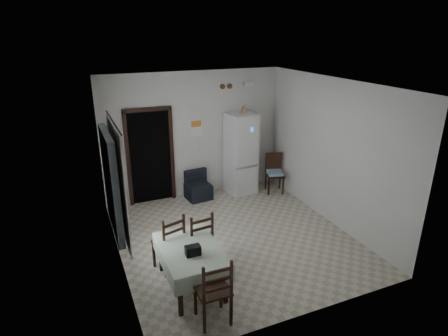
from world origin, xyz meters
name	(u,v)px	position (x,y,z in m)	size (l,w,h in m)	color
ground	(234,238)	(0.00, 0.00, 0.00)	(4.50, 4.50, 0.00)	#BEB59C
ceiling	(236,84)	(0.00, 0.00, 2.90)	(4.20, 4.50, 0.02)	white
wall_back	(194,135)	(0.00, 2.25, 1.45)	(4.20, 0.02, 2.90)	silver
wall_front	(309,223)	(0.00, -2.25, 1.45)	(4.20, 0.02, 2.90)	silver
wall_left	(114,185)	(-2.10, 0.00, 1.45)	(0.02, 4.50, 2.90)	silver
wall_right	(331,152)	(2.10, 0.00, 1.45)	(0.02, 4.50, 2.90)	silver
doorway	(148,155)	(-1.05, 2.45, 1.06)	(1.06, 0.52, 2.22)	black
window_recess	(111,184)	(-2.15, -0.20, 1.55)	(0.10, 1.20, 1.60)	silver
curtain	(119,183)	(-2.04, -0.20, 1.55)	(0.02, 1.45, 1.85)	silver
curtain_rod	(113,121)	(-2.03, -0.20, 2.50)	(0.02, 0.02, 1.60)	black
calendar	(196,128)	(0.05, 2.24, 1.62)	(0.28, 0.02, 0.40)	white
calendar_image	(196,124)	(0.05, 2.23, 1.72)	(0.24, 0.01, 0.14)	orange
light_switch	(201,149)	(0.15, 2.24, 1.10)	(0.08, 0.02, 0.12)	beige
vent_left	(222,87)	(0.70, 2.23, 2.52)	(0.12, 0.12, 0.03)	brown
vent_right	(230,86)	(0.88, 2.23, 2.52)	(0.12, 0.12, 0.03)	brown
emergency_light	(249,84)	(1.35, 2.21, 2.55)	(0.25, 0.07, 0.09)	white
fridge	(241,154)	(1.04, 1.93, 0.97)	(0.63, 0.63, 1.94)	white
tan_cone	(244,109)	(1.10, 1.94, 2.03)	(0.22, 0.22, 0.18)	tan
navy_seat	(198,185)	(-0.04, 1.93, 0.33)	(0.55, 0.53, 0.66)	black
corner_chair	(275,174)	(1.79, 1.57, 0.47)	(0.41, 0.41, 0.95)	black
dining_table	(191,267)	(-1.20, -1.03, 0.34)	(0.86, 1.31, 0.68)	#AABEA2
black_bag	(193,250)	(-1.22, -1.22, 0.75)	(0.22, 0.13, 0.14)	black
dining_chair_far_left	(169,241)	(-1.38, -0.45, 0.50)	(0.43, 0.43, 1.01)	black
dining_chair_far_right	(198,238)	(-0.91, -0.51, 0.50)	(0.43, 0.43, 1.00)	black
dining_chair_near_head	(213,289)	(-1.16, -1.84, 0.51)	(0.44, 0.44, 1.02)	black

